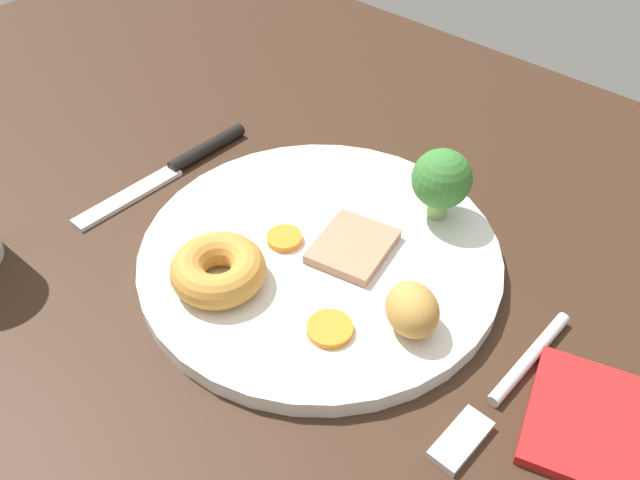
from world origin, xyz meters
TOP-DOWN VIEW (x-y plane):
  - dining_table at (0.00, 0.00)cm, footprint 120.00×84.00cm
  - dinner_plate at (-1.83, -2.47)cm, footprint 27.84×27.84cm
  - meat_slice_main at (-3.77, -4.08)cm, footprint 6.45×7.20cm
  - yorkshire_pudding at (1.41, 4.93)cm, footprint 6.95×6.95cm
  - roast_potato_left at (-11.45, -0.86)cm, footprint 5.52×5.31cm
  - carrot_coin_front at (-7.62, 3.12)cm, footprint 3.20×3.20cm
  - carrot_coin_back at (0.88, -1.36)cm, footprint 2.77×2.77cm
  - broccoli_floret at (-6.21, -11.81)cm, footprint 4.76×4.76cm
  - fork at (-18.69, -1.26)cm, footprint 2.10×15.28cm
  - knife at (15.72, -3.11)cm, footprint 1.89×18.52cm
  - folded_napkin at (-25.62, -3.22)cm, footprint 13.16×11.84cm

SIDE VIEW (x-z plane):
  - dining_table at x=0.00cm, z-range 0.00..3.60cm
  - fork at x=-18.69cm, z-range 3.54..4.44cm
  - folded_napkin at x=-25.62cm, z-range 3.60..4.40cm
  - knife at x=15.72cm, z-range 3.45..4.65cm
  - dinner_plate at x=-1.83cm, z-range 3.60..5.00cm
  - carrot_coin_front at x=-7.62cm, z-range 5.00..5.50cm
  - carrot_coin_back at x=0.88cm, z-range 5.00..5.54cm
  - meat_slice_main at x=-3.77cm, z-range 5.00..5.80cm
  - yorkshire_pudding at x=1.41cm, z-range 5.00..7.54cm
  - roast_potato_left at x=-11.45cm, z-range 5.00..8.40cm
  - broccoli_floret at x=-6.21cm, z-range 5.51..11.53cm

